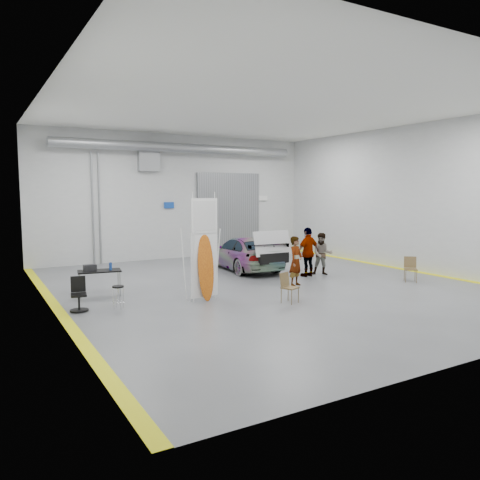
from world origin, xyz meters
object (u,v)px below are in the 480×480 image
person_c (308,252)px  office_chair (78,296)px  folding_chair_near (290,294)px  person_b (322,254)px  sedan_car (244,253)px  folding_chair_far (410,274)px  surfboard_display (204,257)px  shop_stool (118,297)px  person_a (296,261)px  work_table (97,271)px

person_c → office_chair: bearing=-1.1°
folding_chair_near → person_b: bearing=18.9°
sedan_car → person_c: bearing=121.2°
sedan_car → folding_chair_near: size_ratio=5.29×
folding_chair_far → office_chair: (-11.26, 1.70, 0.13)m
person_b → surfboard_display: (-5.90, -1.65, 0.49)m
folding_chair_far → shop_stool: (-10.25, 1.39, 0.04)m
person_a → folding_chair_far: size_ratio=1.92×
office_chair → sedan_car: bearing=35.2°
person_c → surfboard_display: 5.47m
folding_chair_near → shop_stool: bearing=138.0°
person_b → surfboard_display: surfboard_display is taller
surfboard_display → folding_chair_near: (2.06, -1.48, -1.04)m
person_b → folding_chair_far: bearing=-18.5°
surfboard_display → shop_stool: surfboard_display is taller
person_c → office_chair: size_ratio=2.04×
person_a → folding_chair_near: bearing=-156.6°
folding_chair_far → shop_stool: 10.35m
sedan_car → person_c: 2.97m
person_b → office_chair: bearing=-136.6°
person_a → person_b: (2.18, 1.20, -0.04)m
folding_chair_far → office_chair: bearing=-146.6°
sedan_car → person_c: person_c is taller
person_b → shop_stool: bearing=-133.8°
folding_chair_far → work_table: size_ratio=0.65×
work_table → office_chair: (-0.88, -1.57, -0.41)m
office_chair → person_b: bearing=15.0°
sedan_car → surfboard_display: size_ratio=1.44×
sedan_car → office_chair: sedan_car is taller
person_a → office_chair: 7.26m
person_a → work_table: 6.60m
sedan_car → surfboard_display: surfboard_display is taller
sedan_car → person_b: person_b is taller
person_b → shop_stool: size_ratio=2.53×
person_a → shop_stool: 6.25m
person_c → person_a: bearing=31.3°
work_table → office_chair: work_table is taller
person_b → work_table: person_b is taller
office_chair → person_c: bearing=15.5°
person_a → person_c: size_ratio=0.91×
shop_stool → work_table: 1.95m
shop_stool → office_chair: bearing=162.9°
office_chair → work_table: bearing=69.8°
person_a → shop_stool: size_ratio=2.64×
folding_chair_far → person_b: bearing=166.2°
shop_stool → surfboard_display: bearing=-7.5°
sedan_car → shop_stool: sedan_car is taller
person_b → shop_stool: (-8.41, -1.32, -0.50)m
person_c → folding_chair_far: 3.78m
person_b → surfboard_display: size_ratio=0.51×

